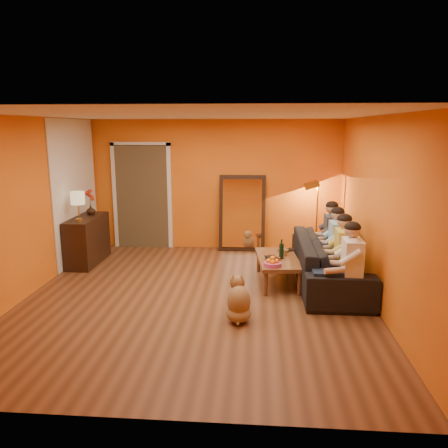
# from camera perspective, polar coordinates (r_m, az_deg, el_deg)

# --- Properties ---
(room_shell) EXTENTS (5.00, 5.50, 2.60)m
(room_shell) POSITION_cam_1_polar(r_m,az_deg,el_deg) (6.49, -3.17, 2.39)
(room_shell) COLOR brown
(room_shell) RESTS_ON ground
(white_accent) EXTENTS (0.02, 1.90, 2.58)m
(white_accent) POSITION_cam_1_polar(r_m,az_deg,el_deg) (8.48, -18.84, 4.12)
(white_accent) COLOR white
(white_accent) RESTS_ON wall_left
(doorway_recess) EXTENTS (1.06, 0.30, 2.10)m
(doorway_recess) POSITION_cam_1_polar(r_m,az_deg,el_deg) (9.21, -10.44, 3.61)
(doorway_recess) COLOR #3F2D19
(doorway_recess) RESTS_ON floor
(door_jamb_left) EXTENTS (0.08, 0.06, 2.20)m
(door_jamb_left) POSITION_cam_1_polar(r_m,az_deg,el_deg) (9.26, -14.05, 3.49)
(door_jamb_left) COLOR white
(door_jamb_left) RESTS_ON wall_back
(door_jamb_right) EXTENTS (0.08, 0.06, 2.20)m
(door_jamb_right) POSITION_cam_1_polar(r_m,az_deg,el_deg) (8.96, -7.10, 3.49)
(door_jamb_right) COLOR white
(door_jamb_right) RESTS_ON wall_back
(door_header) EXTENTS (1.22, 0.06, 0.08)m
(door_header) POSITION_cam_1_polar(r_m,az_deg,el_deg) (8.99, -10.91, 10.24)
(door_header) COLOR white
(door_header) RESTS_ON wall_back
(mirror_frame) EXTENTS (0.92, 0.27, 1.51)m
(mirror_frame) POSITION_cam_1_polar(r_m,az_deg,el_deg) (8.76, 2.38, 1.44)
(mirror_frame) COLOR black
(mirror_frame) RESTS_ON floor
(mirror_glass) EXTENTS (0.78, 0.21, 1.35)m
(mirror_glass) POSITION_cam_1_polar(r_m,az_deg,el_deg) (8.72, 2.37, 1.39)
(mirror_glass) COLOR white
(mirror_glass) RESTS_ON mirror_frame
(sideboard) EXTENTS (0.44, 1.18, 0.85)m
(sideboard) POSITION_cam_1_polar(r_m,az_deg,el_deg) (8.37, -17.41, -2.01)
(sideboard) COLOR black
(sideboard) RESTS_ON floor
(table_lamp) EXTENTS (0.24, 0.24, 0.51)m
(table_lamp) POSITION_cam_1_polar(r_m,az_deg,el_deg) (7.96, -18.51, 2.21)
(table_lamp) COLOR beige
(table_lamp) RESTS_ON sideboard
(sofa) EXTENTS (2.49, 0.98, 0.73)m
(sofa) POSITION_cam_1_polar(r_m,az_deg,el_deg) (7.12, 13.56, -4.78)
(sofa) COLOR black
(sofa) RESTS_ON floor
(coffee_table) EXTENTS (0.73, 1.27, 0.42)m
(coffee_table) POSITION_cam_1_polar(r_m,az_deg,el_deg) (7.05, 7.00, -6.00)
(coffee_table) COLOR brown
(coffee_table) RESTS_ON floor
(floor_lamp) EXTENTS (0.32, 0.27, 1.44)m
(floor_lamp) POSITION_cam_1_polar(r_m,az_deg,el_deg) (8.57, 12.02, 0.65)
(floor_lamp) COLOR gold
(floor_lamp) RESTS_ON floor
(dog) EXTENTS (0.49, 0.58, 0.59)m
(dog) POSITION_cam_1_polar(r_m,az_deg,el_deg) (5.68, 1.96, -9.68)
(dog) COLOR #936242
(dog) RESTS_ON floor
(person_far_left) EXTENTS (0.70, 0.44, 1.22)m
(person_far_left) POSITION_cam_1_polar(r_m,az_deg,el_deg) (6.14, 16.32, -5.33)
(person_far_left) COLOR silver
(person_far_left) RESTS_ON sofa
(person_mid_left) EXTENTS (0.70, 0.44, 1.22)m
(person_mid_left) POSITION_cam_1_polar(r_m,az_deg,el_deg) (6.65, 15.37, -3.90)
(person_mid_left) COLOR gold
(person_mid_left) RESTS_ON sofa
(person_mid_right) EXTENTS (0.70, 0.44, 1.22)m
(person_mid_right) POSITION_cam_1_polar(r_m,az_deg,el_deg) (7.17, 14.56, -2.67)
(person_mid_right) COLOR #98C4EB
(person_mid_right) RESTS_ON sofa
(person_far_right) EXTENTS (0.70, 0.44, 1.22)m
(person_far_right) POSITION_cam_1_polar(r_m,az_deg,el_deg) (7.70, 13.87, -1.61)
(person_far_right) COLOR #38373D
(person_far_right) RESTS_ON sofa
(fruit_bowl) EXTENTS (0.26, 0.26, 0.16)m
(fruit_bowl) POSITION_cam_1_polar(r_m,az_deg,el_deg) (6.53, 6.36, -4.83)
(fruit_bowl) COLOR #C74685
(fruit_bowl) RESTS_ON coffee_table
(wine_bottle) EXTENTS (0.07, 0.07, 0.31)m
(wine_bottle) POSITION_cam_1_polar(r_m,az_deg,el_deg) (6.90, 7.52, -3.26)
(wine_bottle) COLOR black
(wine_bottle) RESTS_ON coffee_table
(tumbler) EXTENTS (0.11, 0.11, 0.10)m
(tumbler) POSITION_cam_1_polar(r_m,az_deg,el_deg) (7.10, 7.99, -3.72)
(tumbler) COLOR #B27F3F
(tumbler) RESTS_ON coffee_table
(laptop) EXTENTS (0.36, 0.34, 0.02)m
(laptop) POSITION_cam_1_polar(r_m,az_deg,el_deg) (7.33, 8.34, -3.51)
(laptop) COLOR black
(laptop) RESTS_ON coffee_table
(book_lower) EXTENTS (0.23, 0.28, 0.02)m
(book_lower) POSITION_cam_1_polar(r_m,az_deg,el_deg) (6.79, 5.60, -4.74)
(book_lower) COLOR black
(book_lower) RESTS_ON coffee_table
(book_mid) EXTENTS (0.23, 0.28, 0.02)m
(book_mid) POSITION_cam_1_polar(r_m,az_deg,el_deg) (6.79, 5.69, -4.55)
(book_mid) COLOR red
(book_mid) RESTS_ON book_lower
(book_upper) EXTENTS (0.23, 0.26, 0.02)m
(book_upper) POSITION_cam_1_polar(r_m,az_deg,el_deg) (6.77, 5.61, -4.44)
(book_upper) COLOR black
(book_upper) RESTS_ON book_mid
(vase) EXTENTS (0.17, 0.17, 0.17)m
(vase) POSITION_cam_1_polar(r_m,az_deg,el_deg) (8.49, -17.01, 1.75)
(vase) COLOR black
(vase) RESTS_ON sideboard
(flowers) EXTENTS (0.17, 0.17, 0.48)m
(flowers) POSITION_cam_1_polar(r_m,az_deg,el_deg) (8.44, -17.13, 3.58)
(flowers) COLOR red
(flowers) RESTS_ON vase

